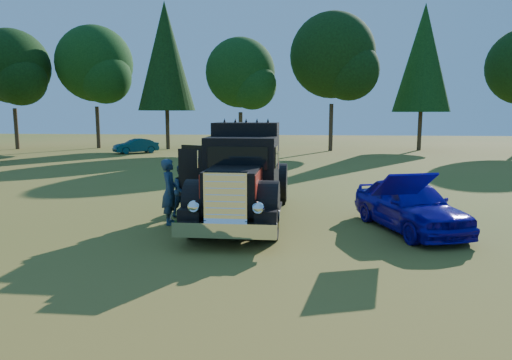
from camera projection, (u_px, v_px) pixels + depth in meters
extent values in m
plane|color=#445C1B|center=(237.00, 245.00, 11.51)|extent=(120.00, 120.00, 0.00)
cylinder|color=#2D2116|center=(16.00, 129.00, 42.35)|extent=(0.36, 0.36, 3.78)
sphere|color=black|center=(12.00, 66.00, 41.54)|extent=(6.72, 6.72, 6.72)
sphere|color=black|center=(20.00, 80.00, 40.76)|extent=(4.62, 4.62, 4.62)
cylinder|color=#2D2116|center=(98.00, 127.00, 43.59)|extent=(0.36, 0.36, 3.96)
sphere|color=black|center=(95.00, 64.00, 42.73)|extent=(7.04, 7.04, 7.04)
sphere|color=black|center=(105.00, 77.00, 41.92)|extent=(4.84, 4.84, 4.84)
cylinder|color=#2D2116|center=(167.00, 124.00, 42.32)|extent=(0.36, 0.36, 4.68)
cone|color=black|center=(166.00, 56.00, 41.44)|extent=(5.20, 5.20, 9.75)
cylinder|color=#2D2116|center=(241.00, 131.00, 40.71)|extent=(0.36, 0.36, 3.42)
sphere|color=black|center=(240.00, 73.00, 39.97)|extent=(6.08, 6.08, 6.08)
sphere|color=black|center=(252.00, 85.00, 39.27)|extent=(4.18, 4.18, 4.18)
cylinder|color=#2D2116|center=(331.00, 127.00, 40.32)|extent=(0.36, 0.36, 4.14)
sphere|color=black|center=(333.00, 55.00, 39.43)|extent=(7.36, 7.36, 7.36)
sphere|color=black|center=(349.00, 71.00, 38.58)|extent=(5.06, 5.06, 5.06)
cylinder|color=#2D2116|center=(420.00, 125.00, 40.95)|extent=(0.36, 0.36, 4.50)
cone|color=black|center=(423.00, 58.00, 40.10)|extent=(5.00, 5.00, 9.38)
cylinder|color=black|center=(194.00, 217.00, 12.13)|extent=(0.32, 1.10, 1.10)
cylinder|color=black|center=(272.00, 219.00, 11.91)|extent=(0.32, 1.10, 1.10)
cylinder|color=black|center=(225.00, 188.00, 16.85)|extent=(0.32, 1.10, 1.10)
cylinder|color=black|center=(281.00, 189.00, 16.64)|extent=(0.32, 1.10, 1.10)
cylinder|color=black|center=(233.00, 188.00, 16.82)|extent=(0.32, 1.10, 1.10)
cylinder|color=black|center=(272.00, 189.00, 16.67)|extent=(0.32, 1.10, 1.10)
cube|color=black|center=(245.00, 198.00, 14.57)|extent=(1.60, 6.40, 0.28)
cube|color=white|center=(224.00, 230.00, 10.79)|extent=(2.50, 0.22, 0.36)
cube|color=white|center=(226.00, 199.00, 10.99)|extent=(1.05, 0.30, 1.30)
cube|color=black|center=(233.00, 190.00, 12.01)|extent=(1.35, 1.80, 1.10)
cube|color=maroon|center=(207.00, 182.00, 12.05)|extent=(0.02, 1.80, 0.60)
cube|color=maroon|center=(259.00, 182.00, 11.91)|extent=(0.02, 1.80, 0.60)
cylinder|color=black|center=(197.00, 203.00, 12.06)|extent=(0.55, 1.24, 1.24)
cylinder|color=black|center=(268.00, 204.00, 11.87)|extent=(0.55, 1.24, 1.24)
sphere|color=white|center=(194.00, 207.00, 11.03)|extent=(0.32, 0.32, 0.32)
sphere|color=white|center=(258.00, 208.00, 10.87)|extent=(0.32, 0.32, 0.32)
cube|color=black|center=(241.00, 173.00, 13.50)|extent=(2.05, 1.30, 2.10)
cube|color=black|center=(237.00, 158.00, 12.77)|extent=(1.70, 0.05, 0.65)
cube|color=black|center=(246.00, 161.00, 14.75)|extent=(2.05, 1.30, 2.50)
cube|color=black|center=(252.00, 179.00, 16.49)|extent=(2.00, 2.00, 0.35)
cube|color=black|center=(194.00, 173.00, 14.12)|extent=(1.05, 0.44, 1.50)
cube|color=maroon|center=(193.00, 178.00, 14.19)|extent=(0.80, 0.32, 0.75)
imported|color=#1D08B0|center=(410.00, 205.00, 12.89)|extent=(2.97, 4.59, 1.45)
cube|color=#1D08B0|center=(404.00, 185.00, 11.24)|extent=(1.53, 1.29, 0.67)
imported|color=#1E2246|center=(170.00, 192.00, 13.57)|extent=(0.59, 0.79, 1.96)
imported|color=#1E2946|center=(184.00, 191.00, 14.62)|extent=(1.01, 1.03, 1.68)
imported|color=#0A393C|center=(136.00, 146.00, 38.15)|extent=(3.61, 3.30, 1.20)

